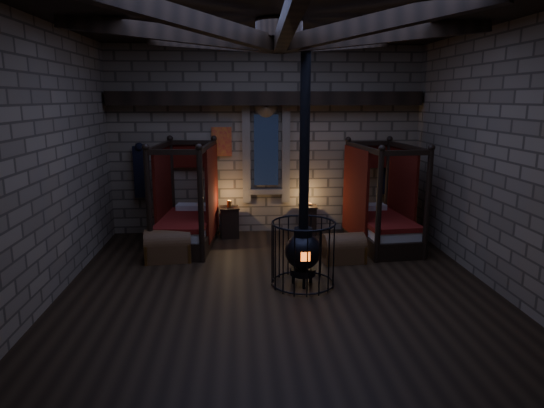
{
  "coord_description": "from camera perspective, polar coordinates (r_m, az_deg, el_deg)",
  "views": [
    {
      "loc": [
        -0.62,
        -7.49,
        3.06
      ],
      "look_at": [
        -0.06,
        0.6,
        1.28
      ],
      "focal_mm": 32.0,
      "sensor_mm": 36.0,
      "label": 1
    }
  ],
  "objects": [
    {
      "name": "room",
      "position": [
        7.64,
        0.78,
        17.51
      ],
      "size": [
        7.02,
        7.02,
        4.29
      ],
      "color": "black",
      "rests_on": "ground"
    },
    {
      "name": "bed_left",
      "position": [
        10.33,
        -9.98,
        -1.99
      ],
      "size": [
        1.26,
        2.14,
        2.14
      ],
      "rotation": [
        0.0,
        0.0,
        -0.09
      ],
      "color": "black",
      "rests_on": "ground"
    },
    {
      "name": "bed_right",
      "position": [
        10.46,
        12.67,
        -1.95
      ],
      "size": [
        1.26,
        2.12,
        2.12
      ],
      "rotation": [
        0.0,
        0.0,
        0.1
      ],
      "color": "black",
      "rests_on": "ground"
    },
    {
      "name": "trunk_left",
      "position": [
        9.52,
        -12.12,
        -4.88
      ],
      "size": [
        0.91,
        0.62,
        0.63
      ],
      "rotation": [
        0.0,
        0.0,
        0.09
      ],
      "color": "brown",
      "rests_on": "ground"
    },
    {
      "name": "trunk_right",
      "position": [
        9.35,
        8.38,
        -5.23
      ],
      "size": [
        0.83,
        0.58,
        0.57
      ],
      "rotation": [
        0.0,
        0.0,
        0.11
      ],
      "color": "brown",
      "rests_on": "ground"
    },
    {
      "name": "nightstand_left",
      "position": [
        10.87,
        -5.02,
        -2.09
      ],
      "size": [
        0.46,
        0.45,
        0.84
      ],
      "rotation": [
        0.0,
        0.0,
        0.08
      ],
      "color": "black",
      "rests_on": "ground"
    },
    {
      "name": "nightstand_right",
      "position": [
        11.09,
        4.21,
        -1.86
      ],
      "size": [
        0.44,
        0.42,
        0.72
      ],
      "rotation": [
        0.0,
        0.0,
        -0.06
      ],
      "color": "black",
      "rests_on": "ground"
    },
    {
      "name": "stove",
      "position": [
        8.02,
        3.68,
        -5.19
      ],
      "size": [
        1.06,
        1.06,
        4.05
      ],
      "rotation": [
        0.0,
        0.0,
        0.0
      ],
      "color": "black",
      "rests_on": "ground"
    }
  ]
}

